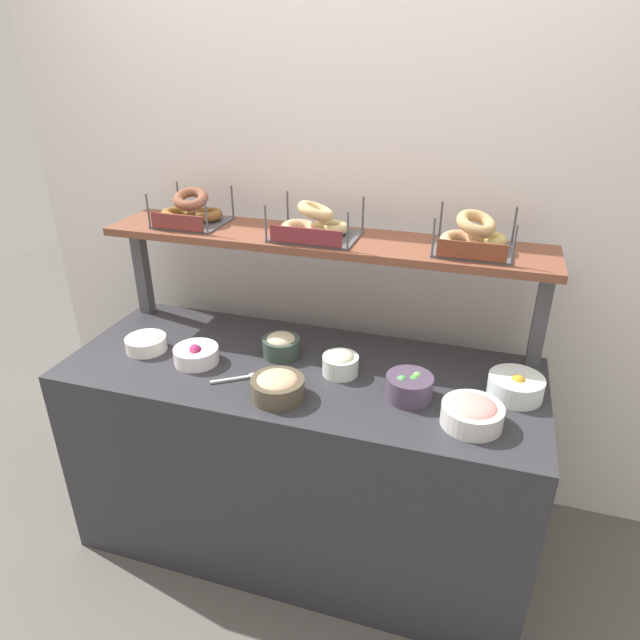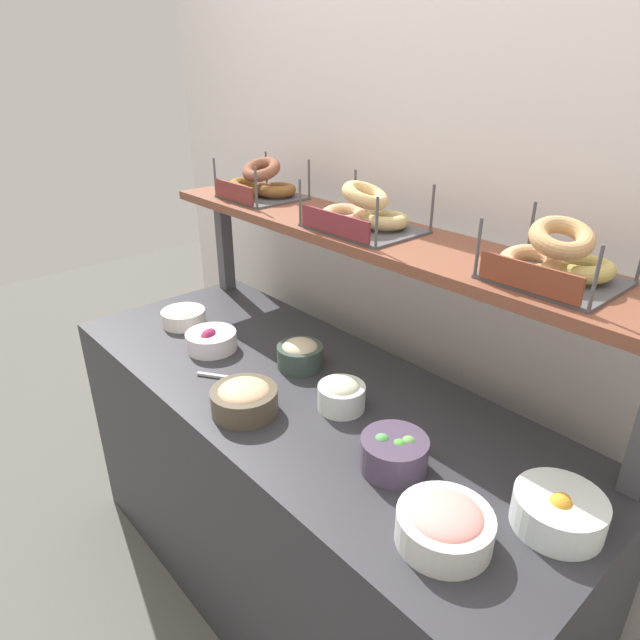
{
  "view_description": "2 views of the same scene",
  "coord_description": "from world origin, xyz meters",
  "px_view_note": "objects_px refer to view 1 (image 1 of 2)",
  "views": [
    {
      "loc": [
        0.61,
        -1.7,
        1.93
      ],
      "look_at": [
        0.05,
        0.1,
        1.01
      ],
      "focal_mm": 31.32,
      "sensor_mm": 36.0,
      "label": 1
    },
    {
      "loc": [
        1.09,
        -0.9,
        1.73
      ],
      "look_at": [
        0.03,
        0.04,
        1.07
      ],
      "focal_mm": 30.95,
      "sensor_mm": 36.0,
      "label": 2
    }
  ],
  "objects_px": {
    "bowl_fruit_salad": "(516,386)",
    "bagel_basket_cinnamon_raisin": "(191,212)",
    "bowl_hummus": "(278,386)",
    "bowl_tuna_salad": "(281,345)",
    "bowl_beet_salad": "(196,354)",
    "bowl_scallion_spread": "(340,363)",
    "bagel_basket_plain": "(315,226)",
    "bagel_basket_sesame": "(474,238)",
    "bowl_lox_spread": "(472,413)",
    "serving_spoon_near_plate": "(243,377)",
    "bowl_cream_cheese": "(146,342)",
    "bowl_veggie_mix": "(409,387)"
  },
  "relations": [
    {
      "from": "bagel_basket_cinnamon_raisin",
      "to": "bowl_hummus",
      "type": "bearing_deg",
      "value": -41.17
    },
    {
      "from": "bowl_cream_cheese",
      "to": "serving_spoon_near_plate",
      "type": "height_order",
      "value": "bowl_cream_cheese"
    },
    {
      "from": "bowl_tuna_salad",
      "to": "bagel_basket_sesame",
      "type": "height_order",
      "value": "bagel_basket_sesame"
    },
    {
      "from": "bowl_hummus",
      "to": "bowl_beet_salad",
      "type": "height_order",
      "value": "bowl_hummus"
    },
    {
      "from": "bowl_beet_salad",
      "to": "serving_spoon_near_plate",
      "type": "bearing_deg",
      "value": -14.41
    },
    {
      "from": "serving_spoon_near_plate",
      "to": "bagel_basket_sesame",
      "type": "distance_m",
      "value": 0.96
    },
    {
      "from": "bowl_cream_cheese",
      "to": "serving_spoon_near_plate",
      "type": "xyz_separation_m",
      "value": [
        0.46,
        -0.08,
        -0.03
      ]
    },
    {
      "from": "bowl_cream_cheese",
      "to": "bowl_scallion_spread",
      "type": "relative_size",
      "value": 1.2
    },
    {
      "from": "bowl_beet_salad",
      "to": "serving_spoon_near_plate",
      "type": "relative_size",
      "value": 1.07
    },
    {
      "from": "bagel_basket_plain",
      "to": "bowl_tuna_salad",
      "type": "bearing_deg",
      "value": -114.15
    },
    {
      "from": "bowl_fruit_salad",
      "to": "bagel_basket_cinnamon_raisin",
      "type": "height_order",
      "value": "bagel_basket_cinnamon_raisin"
    },
    {
      "from": "bowl_veggie_mix",
      "to": "bowl_beet_salad",
      "type": "bearing_deg",
      "value": -179.64
    },
    {
      "from": "bowl_lox_spread",
      "to": "serving_spoon_near_plate",
      "type": "distance_m",
      "value": 0.81
    },
    {
      "from": "bowl_beet_salad",
      "to": "bagel_basket_cinnamon_raisin",
      "type": "distance_m",
      "value": 0.59
    },
    {
      "from": "bowl_hummus",
      "to": "bowl_fruit_salad",
      "type": "relative_size",
      "value": 0.99
    },
    {
      "from": "bowl_cream_cheese",
      "to": "serving_spoon_near_plate",
      "type": "relative_size",
      "value": 1.01
    },
    {
      "from": "bagel_basket_plain",
      "to": "bagel_basket_sesame",
      "type": "distance_m",
      "value": 0.58
    },
    {
      "from": "bowl_cream_cheese",
      "to": "bowl_beet_salad",
      "type": "bearing_deg",
      "value": -6.82
    },
    {
      "from": "bowl_tuna_salad",
      "to": "bowl_beet_salad",
      "type": "bearing_deg",
      "value": -152.43
    },
    {
      "from": "bagel_basket_plain",
      "to": "serving_spoon_near_plate",
      "type": "bearing_deg",
      "value": -111.14
    },
    {
      "from": "bowl_lox_spread",
      "to": "bagel_basket_sesame",
      "type": "xyz_separation_m",
      "value": [
        -0.07,
        0.43,
        0.43
      ]
    },
    {
      "from": "bowl_cream_cheese",
      "to": "serving_spoon_near_plate",
      "type": "bearing_deg",
      "value": -10.51
    },
    {
      "from": "bagel_basket_plain",
      "to": "bowl_cream_cheese",
      "type": "bearing_deg",
      "value": -153.47
    },
    {
      "from": "bowl_beet_salad",
      "to": "bagel_basket_sesame",
      "type": "xyz_separation_m",
      "value": [
        0.95,
        0.35,
        0.44
      ]
    },
    {
      "from": "serving_spoon_near_plate",
      "to": "bowl_veggie_mix",
      "type": "bearing_deg",
      "value": 5.93
    },
    {
      "from": "serving_spoon_near_plate",
      "to": "bagel_basket_cinnamon_raisin",
      "type": "relative_size",
      "value": 0.58
    },
    {
      "from": "bowl_lox_spread",
      "to": "bowl_hummus",
      "type": "relative_size",
      "value": 1.06
    },
    {
      "from": "bowl_fruit_salad",
      "to": "bagel_basket_sesame",
      "type": "height_order",
      "value": "bagel_basket_sesame"
    },
    {
      "from": "bowl_cream_cheese",
      "to": "bagel_basket_plain",
      "type": "relative_size",
      "value": 0.5
    },
    {
      "from": "bowl_tuna_salad",
      "to": "bowl_lox_spread",
      "type": "bearing_deg",
      "value": -17.8
    },
    {
      "from": "bagel_basket_sesame",
      "to": "bowl_scallion_spread",
      "type": "bearing_deg",
      "value": -147.38
    },
    {
      "from": "bowl_beet_salad",
      "to": "bagel_basket_cinnamon_raisin",
      "type": "relative_size",
      "value": 0.62
    },
    {
      "from": "bowl_scallion_spread",
      "to": "bagel_basket_plain",
      "type": "xyz_separation_m",
      "value": [
        -0.18,
        0.24,
        0.43
      ]
    },
    {
      "from": "bowl_beet_salad",
      "to": "bowl_tuna_salad",
      "type": "bearing_deg",
      "value": 27.57
    },
    {
      "from": "bowl_lox_spread",
      "to": "bowl_veggie_mix",
      "type": "relative_size",
      "value": 1.21
    },
    {
      "from": "bowl_hummus",
      "to": "bagel_basket_cinnamon_raisin",
      "type": "distance_m",
      "value": 0.85
    },
    {
      "from": "bowl_veggie_mix",
      "to": "serving_spoon_near_plate",
      "type": "relative_size",
      "value": 1.02
    },
    {
      "from": "bowl_hummus",
      "to": "serving_spoon_near_plate",
      "type": "xyz_separation_m",
      "value": [
        -0.16,
        0.07,
        -0.04
      ]
    },
    {
      "from": "bowl_tuna_salad",
      "to": "bagel_basket_cinnamon_raisin",
      "type": "bearing_deg",
      "value": 155.93
    },
    {
      "from": "bowl_veggie_mix",
      "to": "bowl_fruit_salad",
      "type": "height_order",
      "value": "bowl_veggie_mix"
    },
    {
      "from": "bowl_scallion_spread",
      "to": "bowl_fruit_salad",
      "type": "height_order",
      "value": "bowl_scallion_spread"
    },
    {
      "from": "bowl_lox_spread",
      "to": "bagel_basket_plain",
      "type": "xyz_separation_m",
      "value": [
        -0.66,
        0.42,
        0.43
      ]
    },
    {
      "from": "bowl_lox_spread",
      "to": "bowl_scallion_spread",
      "type": "relative_size",
      "value": 1.47
    },
    {
      "from": "bowl_scallion_spread",
      "to": "bowl_hummus",
      "type": "bearing_deg",
      "value": -127.55
    },
    {
      "from": "serving_spoon_near_plate",
      "to": "bowl_tuna_salad",
      "type": "bearing_deg",
      "value": 71.59
    },
    {
      "from": "bowl_tuna_salad",
      "to": "bagel_basket_cinnamon_raisin",
      "type": "height_order",
      "value": "bagel_basket_cinnamon_raisin"
    },
    {
      "from": "bowl_cream_cheese",
      "to": "bagel_basket_sesame",
      "type": "bearing_deg",
      "value": 15.02
    },
    {
      "from": "serving_spoon_near_plate",
      "to": "bowl_hummus",
      "type": "bearing_deg",
      "value": -23.24
    },
    {
      "from": "bowl_hummus",
      "to": "bowl_fruit_salad",
      "type": "bearing_deg",
      "value": 17.76
    },
    {
      "from": "bowl_lox_spread",
      "to": "bagel_basket_cinnamon_raisin",
      "type": "relative_size",
      "value": 0.72
    }
  ]
}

